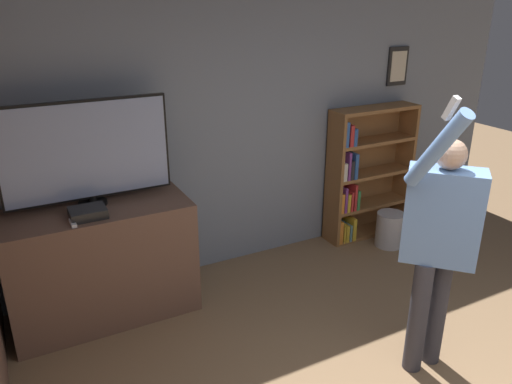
{
  "coord_description": "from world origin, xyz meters",
  "views": [
    {
      "loc": [
        -1.98,
        -1.09,
        2.48
      ],
      "look_at": [
        -0.49,
        1.73,
        1.23
      ],
      "focal_mm": 35.0,
      "sensor_mm": 36.0,
      "label": 1
    }
  ],
  "objects_px": {
    "game_console": "(88,213)",
    "waste_bin": "(390,229)",
    "person": "(440,236)",
    "bookshelf": "(362,176)",
    "television": "(86,152)"
  },
  "relations": [
    {
      "from": "television",
      "to": "person",
      "type": "distance_m",
      "value": 2.6
    },
    {
      "from": "game_console",
      "to": "bookshelf",
      "type": "bearing_deg",
      "value": 7.04
    },
    {
      "from": "person",
      "to": "television",
      "type": "bearing_deg",
      "value": -176.73
    },
    {
      "from": "bookshelf",
      "to": "person",
      "type": "bearing_deg",
      "value": -116.33
    },
    {
      "from": "game_console",
      "to": "waste_bin",
      "type": "bearing_deg",
      "value": -0.1
    },
    {
      "from": "television",
      "to": "game_console",
      "type": "bearing_deg",
      "value": -109.19
    },
    {
      "from": "television",
      "to": "bookshelf",
      "type": "distance_m",
      "value": 2.9
    },
    {
      "from": "bookshelf",
      "to": "waste_bin",
      "type": "bearing_deg",
      "value": -71.67
    },
    {
      "from": "television",
      "to": "waste_bin",
      "type": "relative_size",
      "value": 3.43
    },
    {
      "from": "bookshelf",
      "to": "person",
      "type": "relative_size",
      "value": 0.72
    },
    {
      "from": "bookshelf",
      "to": "waste_bin",
      "type": "height_order",
      "value": "bookshelf"
    },
    {
      "from": "game_console",
      "to": "waste_bin",
      "type": "xyz_separation_m",
      "value": [
        3.01,
        -0.01,
        -0.81
      ]
    },
    {
      "from": "waste_bin",
      "to": "person",
      "type": "bearing_deg",
      "value": -124.57
    },
    {
      "from": "bookshelf",
      "to": "person",
      "type": "xyz_separation_m",
      "value": [
        -0.94,
        -1.9,
        0.34
      ]
    },
    {
      "from": "bookshelf",
      "to": "television",
      "type": "bearing_deg",
      "value": -177.27
    }
  ]
}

